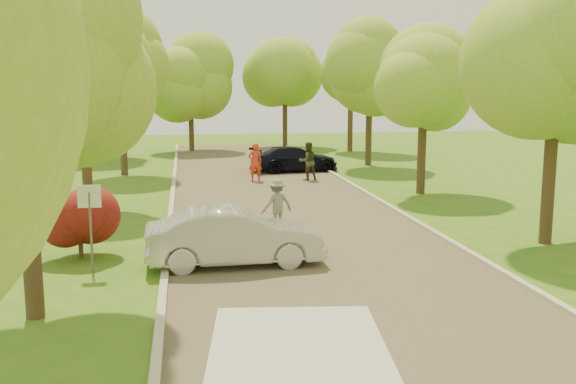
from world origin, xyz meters
TOP-DOWN VIEW (x-y plane):
  - ground at (0.00, 0.00)m, footprint 100.00×100.00m
  - road at (0.00, 8.00)m, footprint 8.00×60.00m
  - curb_left at (-4.05, 8.00)m, footprint 0.18×60.00m
  - curb_right at (4.05, 8.00)m, footprint 0.18×60.00m
  - street_sign at (-5.80, 4.00)m, footprint 0.55×0.06m
  - red_shrub at (-6.30, 5.50)m, footprint 1.70×1.70m
  - tree_l_mida at (-6.30, 1.00)m, footprint 4.71×4.60m
  - tree_l_midb at (-6.81, 12.00)m, footprint 4.30×4.20m
  - tree_l_far at (-6.39, 22.00)m, footprint 4.92×4.80m
  - tree_r_mida at (7.02, 5.00)m, footprint 5.13×5.00m
  - tree_r_midb at (6.60, 14.00)m, footprint 4.51×4.40m
  - tree_r_far at (7.23, 24.00)m, footprint 5.33×5.20m
  - tree_bg_a at (-8.78, 30.00)m, footprint 5.12×5.00m
  - tree_bg_b at (8.22, 32.00)m, footprint 5.12×5.00m
  - tree_bg_c at (-2.79, 34.00)m, footprint 4.92×4.80m
  - tree_bg_d at (4.22, 36.00)m, footprint 5.12×5.00m
  - silver_sedan at (-2.30, 4.14)m, footprint 4.53×1.69m
  - dark_sedan at (2.30, 21.87)m, footprint 4.88×2.49m
  - longboard at (-0.72, 7.58)m, footprint 0.49×0.86m
  - skateboarder at (-0.72, 7.58)m, footprint 1.18×0.91m
  - person_striped at (-0.18, 18.65)m, footprint 0.71×0.51m
  - person_olive at (2.37, 18.52)m, footprint 1.05×0.90m

SIDE VIEW (x-z plane):
  - ground at x=0.00m, z-range 0.00..0.00m
  - road at x=0.00m, z-range 0.00..0.01m
  - curb_left at x=-4.05m, z-range 0.00..0.12m
  - curb_right at x=4.05m, z-range 0.00..0.12m
  - longboard at x=-0.72m, z-range 0.04..0.14m
  - dark_sedan at x=2.30m, z-range 0.00..1.36m
  - silver_sedan at x=-2.30m, z-range 0.00..1.48m
  - skateboarder at x=-0.72m, z-range 0.11..1.72m
  - person_striped at x=-0.18m, z-range 0.00..1.84m
  - person_olive at x=2.37m, z-range 0.00..1.87m
  - red_shrub at x=-6.30m, z-range 0.12..2.07m
  - street_sign at x=-5.80m, z-range 0.48..2.65m
  - tree_l_midb at x=-6.81m, z-range 1.28..7.89m
  - tree_r_midb at x=6.60m, z-range 1.38..8.38m
  - tree_bg_c at x=-2.79m, z-range 1.35..8.69m
  - tree_l_mida at x=-6.30m, z-range 1.48..8.87m
  - tree_bg_a at x=-8.78m, z-range 1.45..9.18m
  - tree_bg_d at x=4.22m, z-range 1.45..9.18m
  - tree_l_far at x=-6.39m, z-range 1.57..9.36m
  - tree_r_mida at x=7.02m, z-range 1.56..9.51m
  - tree_bg_b at x=8.22m, z-range 1.56..9.51m
  - tree_r_far at x=7.23m, z-range 1.66..10.00m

